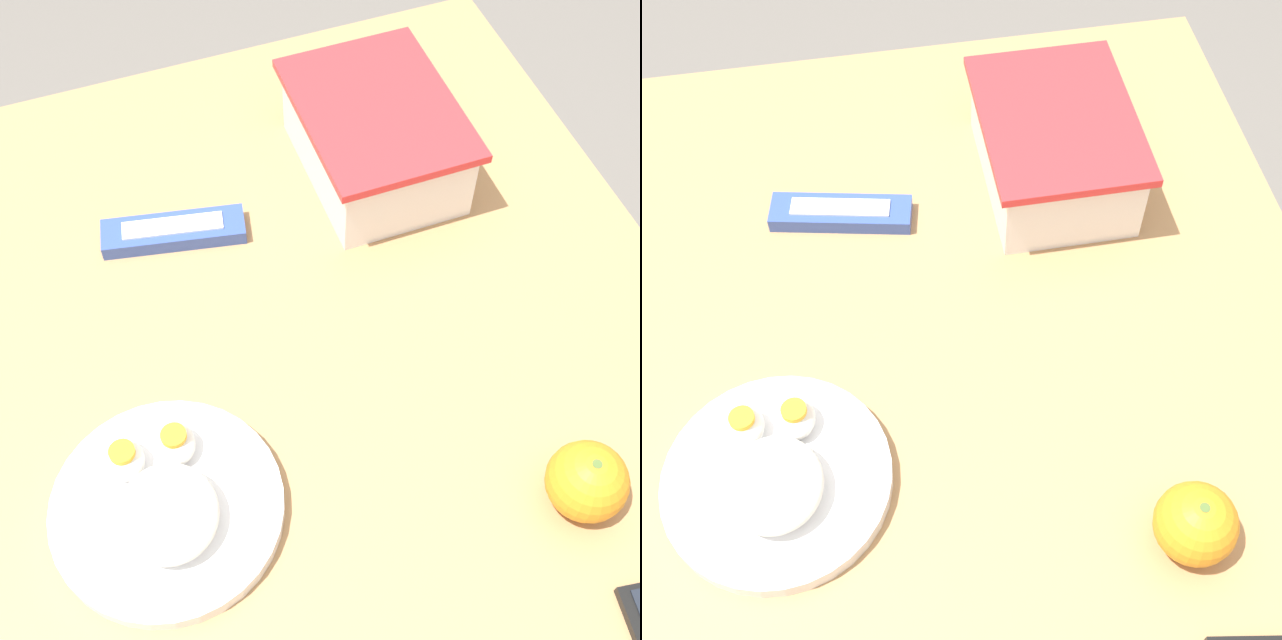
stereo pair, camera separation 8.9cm
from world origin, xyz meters
The scene contains 6 objects.
ground_plane centered at (0.00, 0.00, 0.00)m, with size 10.00×10.00×0.00m, color #66605B.
table centered at (0.00, 0.00, 0.67)m, with size 1.03×0.83×0.75m.
food_container centered at (-0.26, 0.17, 0.80)m, with size 0.22×0.17×0.10m.
orange_fruit centered at (0.19, 0.19, 0.79)m, with size 0.07×0.07×0.07m.
rice_plate centered at (0.07, -0.16, 0.77)m, with size 0.21×0.21×0.06m.
candy_bar centered at (-0.24, -0.07, 0.76)m, with size 0.07×0.16×0.02m.
Camera 1 is at (0.41, -0.14, 1.52)m, focal length 50.00 mm.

